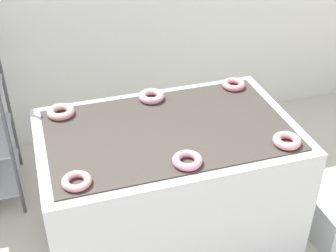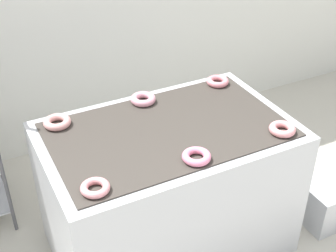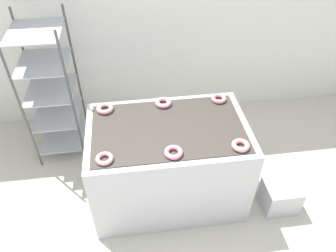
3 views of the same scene
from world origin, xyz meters
name	(u,v)px [view 1 (image 1 of 3)]	position (x,y,z in m)	size (l,w,h in m)	color
fryer_machine	(168,191)	(0.00, 0.70, 0.45)	(1.42, 0.90, 0.90)	#B7BABF
donut_near_left	(77,181)	(-0.54, 0.39, 0.91)	(0.14, 0.14, 0.04)	pink
donut_near_center	(188,160)	(0.00, 0.38, 0.92)	(0.15, 0.15, 0.04)	pink
donut_near_right	(287,141)	(0.55, 0.38, 0.92)	(0.15, 0.15, 0.04)	pink
donut_far_left	(61,112)	(-0.54, 1.02, 0.92)	(0.16, 0.16, 0.04)	#D5938F
donut_far_center	(152,96)	(0.00, 1.03, 0.92)	(0.15, 0.15, 0.04)	pink
donut_far_right	(233,84)	(0.53, 1.03, 0.92)	(0.14, 0.14, 0.04)	pink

